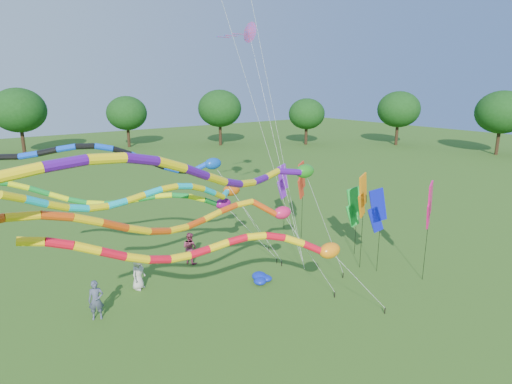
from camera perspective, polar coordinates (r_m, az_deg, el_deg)
ground at (r=20.01m, az=9.11°, el=-16.49°), size 160.00×160.00×0.00m
tree_ring at (r=14.55m, az=21.23°, el=-4.75°), size 120.08×114.69×9.71m
tube_kite_red at (r=16.19m, az=-2.44°, el=-7.51°), size 13.52×3.38×6.28m
tube_kite_orange at (r=14.87m, az=-8.69°, el=-3.34°), size 14.71×1.61×7.63m
tube_kite_purple at (r=14.10m, az=-5.02°, el=2.45°), size 17.24×4.24×9.26m
tube_kite_blue at (r=20.31m, az=-16.06°, el=4.19°), size 14.05×3.45×8.28m
tube_kite_cyan at (r=19.99m, az=-10.81°, el=-0.28°), size 13.92×3.55×7.20m
tube_kite_green at (r=21.95m, az=-15.20°, el=-0.79°), size 13.93×4.02×6.78m
delta_kite_high_c at (r=26.85m, az=-0.98°, el=20.52°), size 2.82×6.57×14.11m
banner_pole_green at (r=26.04m, az=12.90°, el=-1.97°), size 1.15×0.35×4.28m
banner_pole_magenta_b at (r=23.29m, az=22.13°, el=-1.69°), size 1.10×0.54×5.45m
banner_pole_violet at (r=29.71m, az=3.55°, el=1.37°), size 1.16×0.27×4.77m
banner_pole_red at (r=27.88m, az=6.08°, el=1.53°), size 1.09×0.56×5.30m
banner_pole_blue_a at (r=23.86m, az=15.84°, el=-2.41°), size 1.10×0.54×4.79m
banner_pole_orange at (r=23.77m, az=14.03°, el=-0.52°), size 1.13×0.44×5.53m
blue_nylon_heap at (r=22.96m, az=0.70°, el=-11.44°), size 1.51×1.38×0.44m
person_a at (r=22.78m, az=-15.45°, el=-10.39°), size 1.00×0.92×1.72m
person_b at (r=20.67m, az=-20.55°, el=-13.35°), size 0.77×0.65×1.81m
person_c at (r=25.19m, az=-8.83°, el=-7.37°), size 1.00×1.11×1.86m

